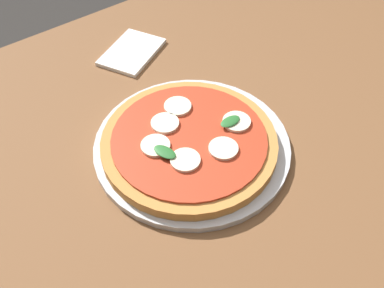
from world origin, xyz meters
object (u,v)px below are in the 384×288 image
(napkin, at_px, (132,52))
(pizza, at_px, (189,142))
(serving_tray, at_px, (192,146))
(dining_table, at_px, (203,179))

(napkin, bearing_deg, pizza, -103.42)
(pizza, xyz_separation_m, napkin, (0.07, 0.28, -0.02))
(serving_tray, bearing_deg, dining_table, -28.49)
(pizza, bearing_deg, dining_table, -13.87)
(serving_tray, height_order, napkin, serving_tray)
(pizza, bearing_deg, napkin, 76.58)
(dining_table, bearing_deg, serving_tray, 151.51)
(dining_table, height_order, napkin, napkin)
(dining_table, xyz_separation_m, napkin, (0.04, 0.29, 0.09))
(dining_table, height_order, serving_tray, serving_tray)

